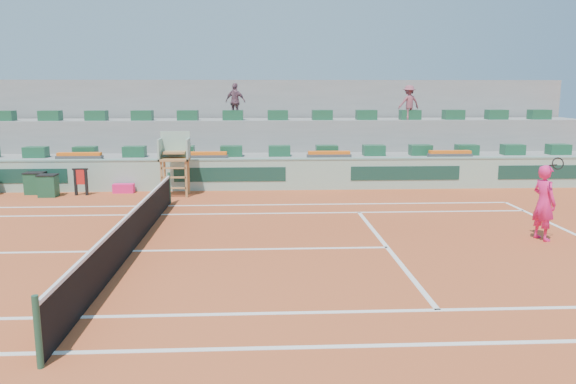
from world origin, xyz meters
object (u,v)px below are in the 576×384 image
object	(u,v)px
player_bag	(124,188)
tennis_player	(544,203)
umpire_chair	(175,155)
drink_cooler_a	(48,185)

from	to	relation	value
player_bag	tennis_player	bearing A→B (deg)	-30.49
umpire_chair	player_bag	bearing A→B (deg)	164.26
tennis_player	drink_cooler_a	bearing A→B (deg)	155.94
umpire_chair	drink_cooler_a	world-z (taller)	umpire_chair
player_bag	tennis_player	xyz separation A→B (m)	(12.79, -7.53, 0.83)
tennis_player	umpire_chair	bearing A→B (deg)	147.00
player_bag	umpire_chair	bearing A→B (deg)	-15.74
umpire_chair	tennis_player	distance (m)	12.75
player_bag	drink_cooler_a	world-z (taller)	drink_cooler_a
player_bag	drink_cooler_a	size ratio (longest dim) A/B	0.95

